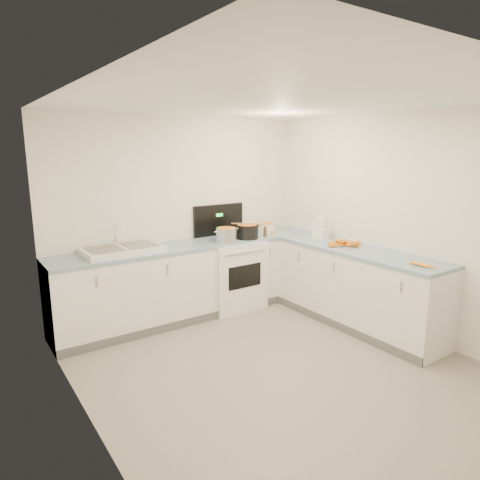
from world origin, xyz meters
TOP-DOWN VIEW (x-y plane):
  - floor at (0.00, 0.00)m, footprint 3.50×4.00m
  - ceiling at (0.00, 0.00)m, footprint 3.50×4.00m
  - wall_back at (0.00, 2.00)m, footprint 3.50×0.00m
  - wall_left at (-1.75, 0.00)m, footprint 0.00×4.00m
  - wall_right at (1.75, 0.00)m, footprint 0.00×4.00m
  - counter_back at (0.00, 1.70)m, footprint 3.50×0.62m
  - counter_right at (1.45, 0.30)m, footprint 0.62×2.20m
  - stove at (0.55, 1.69)m, footprint 0.76×0.65m
  - sink at (-0.90, 1.70)m, footprint 0.86×0.52m
  - steel_pot at (0.39, 1.53)m, footprint 0.34×0.34m
  - black_pot at (0.73, 1.55)m, footprint 0.37×0.37m
  - wooden_spoon at (0.73, 1.55)m, footprint 0.31×0.32m
  - mixing_bowl at (1.24, 1.79)m, footprint 0.26×0.26m
  - extract_bottle at (1.00, 1.52)m, footprint 0.05×0.05m
  - spice_jar at (1.07, 1.45)m, footprint 0.05×0.05m
  - food_processor at (1.52, 0.99)m, footprint 0.17×0.20m
  - carrot_pile at (1.45, 0.52)m, footprint 0.47×0.39m
  - peeled_carrots at (1.36, -0.59)m, footprint 0.09×0.30m
  - peelings at (-1.06, 1.69)m, footprint 0.21×0.25m

SIDE VIEW (x-z plane):
  - floor at x=0.00m, z-range 0.00..0.00m
  - counter_back at x=0.00m, z-range 0.00..0.94m
  - counter_right at x=1.45m, z-range 0.00..0.94m
  - stove at x=0.55m, z-range -0.21..1.15m
  - peeled_carrots at x=1.36m, z-range 0.94..0.98m
  - carrot_pile at x=1.45m, z-range 0.93..1.02m
  - sink at x=-0.90m, z-range 0.82..1.13m
  - spice_jar at x=1.07m, z-range 0.94..1.03m
  - mixing_bowl at x=1.24m, z-range 0.94..1.05m
  - extract_bottle at x=1.00m, z-range 0.94..1.06m
  - peelings at x=-1.06m, z-range 1.01..1.02m
  - steel_pot at x=0.39m, z-range 0.92..1.12m
  - black_pot at x=0.73m, z-range 0.92..1.12m
  - food_processor at x=1.52m, z-range 0.92..1.23m
  - wooden_spoon at x=0.73m, z-range 1.13..1.14m
  - wall_back at x=0.00m, z-range 0.00..2.50m
  - wall_left at x=-1.75m, z-range 0.00..2.50m
  - wall_right at x=1.75m, z-range 0.00..2.50m
  - ceiling at x=0.00m, z-range 2.50..2.50m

